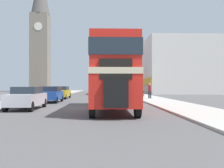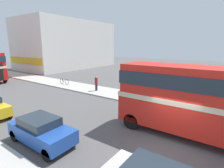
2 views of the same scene
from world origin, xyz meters
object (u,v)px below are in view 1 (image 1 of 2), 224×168
object	(u,v)px
bus_distant	(105,81)
church_tower	(40,27)
car_parked_mid	(51,94)
double_decker_bus	(112,72)
car_parked_far	(61,92)
car_parked_near	(27,98)
pedestrian_walking	(150,90)
bicycle_on_pavement	(143,94)

from	to	relation	value
bus_distant	church_tower	bearing A→B (deg)	129.78
car_parked_mid	double_decker_bus	bearing A→B (deg)	-53.09
car_parked_mid	car_parked_far	world-z (taller)	car_parked_mid
car_parked_near	car_parked_mid	distance (m)	6.77
church_tower	car_parked_far	bearing A→B (deg)	-72.29
pedestrian_walking	church_tower	bearing A→B (deg)	119.56
bus_distant	pedestrian_walking	bearing A→B (deg)	-75.03
car_parked_far	car_parked_near	bearing A→B (deg)	-89.92
church_tower	double_decker_bus	bearing A→B (deg)	-71.15
car_parked_near	church_tower	xyz separation A→B (m)	(-11.79, 50.49, 16.53)
car_parked_mid	car_parked_near	bearing A→B (deg)	-91.40
double_decker_bus	bus_distant	size ratio (longest dim) A/B	0.99
double_decker_bus	church_tower	size ratio (longest dim) A/B	0.30
bicycle_on_pavement	double_decker_bus	bearing A→B (deg)	-105.27
pedestrian_walking	church_tower	size ratio (longest dim) A/B	0.05
bicycle_on_pavement	church_tower	world-z (taller)	church_tower
pedestrian_walking	bicycle_on_pavement	distance (m)	5.89
car_parked_far	bicycle_on_pavement	world-z (taller)	car_parked_far
double_decker_bus	pedestrian_walking	size ratio (longest dim) A/B	5.98
bus_distant	car_parked_mid	size ratio (longest dim) A/B	2.63
car_parked_far	car_parked_mid	bearing A→B (deg)	-88.46
car_parked_near	church_tower	bearing A→B (deg)	103.15
bus_distant	car_parked_mid	bearing A→B (deg)	-102.87
pedestrian_walking	bicycle_on_pavement	size ratio (longest dim) A/B	0.97
bicycle_on_pavement	car_parked_mid	bearing A→B (deg)	-134.28
bus_distant	car_parked_near	bearing A→B (deg)	-100.32
double_decker_bus	bicycle_on_pavement	world-z (taller)	double_decker_bus
bus_distant	car_parked_mid	distance (m)	23.69
bus_distant	car_parked_mid	world-z (taller)	bus_distant
car_parked_near	pedestrian_walking	world-z (taller)	pedestrian_walking
double_decker_bus	church_tower	bearing A→B (deg)	108.85
car_parked_mid	car_parked_far	distance (m)	6.85
double_decker_bus	car_parked_mid	world-z (taller)	double_decker_bus
car_parked_near	double_decker_bus	bearing A→B (deg)	-4.89
pedestrian_walking	car_parked_mid	bearing A→B (deg)	-155.05
double_decker_bus	car_parked_near	distance (m)	5.88
pedestrian_walking	bicycle_on_pavement	xyz separation A→B (m)	(0.16, 5.85, -0.61)
car_parked_far	bicycle_on_pavement	bearing A→B (deg)	19.56
double_decker_bus	pedestrian_walking	world-z (taller)	double_decker_bus
double_decker_bus	car_parked_near	world-z (taller)	double_decker_bus
double_decker_bus	car_parked_far	size ratio (longest dim) A/B	2.23
double_decker_bus	car_parked_near	xyz separation A→B (m)	(-5.61, 0.48, -1.70)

